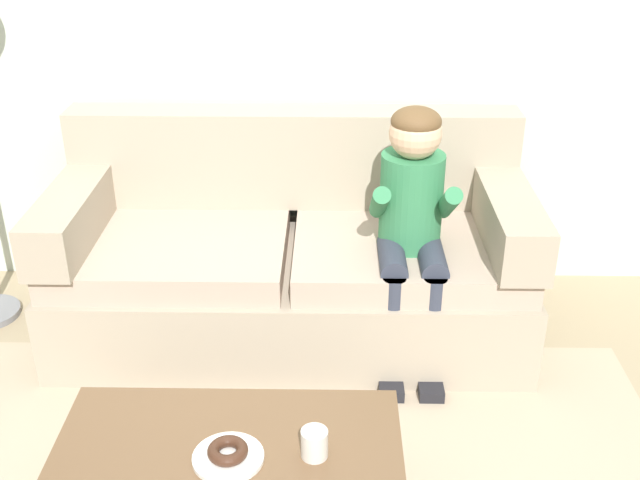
{
  "coord_description": "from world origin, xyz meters",
  "views": [
    {
      "loc": [
        0.24,
        -2.19,
        1.98
      ],
      "look_at": [
        0.19,
        0.45,
        0.65
      ],
      "focal_mm": 43.32,
      "sensor_mm": 36.0,
      "label": 1
    }
  ],
  "objects_px": {
    "coffee_table": "(228,458)",
    "donut": "(228,451)",
    "toy_controller": "(125,433)",
    "person_child": "(412,215)",
    "couch": "(292,261)",
    "mug": "(314,443)"
  },
  "relations": [
    {
      "from": "coffee_table",
      "to": "donut",
      "type": "xyz_separation_m",
      "value": [
        0.01,
        -0.05,
        0.07
      ]
    },
    {
      "from": "toy_controller",
      "to": "coffee_table",
      "type": "bearing_deg",
      "value": -46.22
    },
    {
      "from": "person_child",
      "to": "donut",
      "type": "xyz_separation_m",
      "value": [
        -0.62,
        -1.12,
        -0.24
      ]
    },
    {
      "from": "couch",
      "to": "mug",
      "type": "distance_m",
      "value": 1.31
    },
    {
      "from": "couch",
      "to": "toy_controller",
      "type": "height_order",
      "value": "couch"
    },
    {
      "from": "person_child",
      "to": "mug",
      "type": "bearing_deg",
      "value": -108.73
    },
    {
      "from": "coffee_table",
      "to": "mug",
      "type": "height_order",
      "value": "mug"
    },
    {
      "from": "mug",
      "to": "couch",
      "type": "bearing_deg",
      "value": 95.83
    },
    {
      "from": "coffee_table",
      "to": "person_child",
      "type": "relative_size",
      "value": 0.95
    },
    {
      "from": "coffee_table",
      "to": "person_child",
      "type": "distance_m",
      "value": 1.28
    },
    {
      "from": "coffee_table",
      "to": "mug",
      "type": "xyz_separation_m",
      "value": [
        0.26,
        -0.03,
        0.09
      ]
    },
    {
      "from": "donut",
      "to": "toy_controller",
      "type": "relative_size",
      "value": 0.53
    },
    {
      "from": "person_child",
      "to": "donut",
      "type": "distance_m",
      "value": 1.3
    },
    {
      "from": "couch",
      "to": "coffee_table",
      "type": "distance_m",
      "value": 1.28
    },
    {
      "from": "coffee_table",
      "to": "toy_controller",
      "type": "xyz_separation_m",
      "value": [
        -0.47,
        0.49,
        -0.33
      ]
    },
    {
      "from": "couch",
      "to": "mug",
      "type": "xyz_separation_m",
      "value": [
        0.13,
        -1.3,
        0.1
      ]
    },
    {
      "from": "person_child",
      "to": "toy_controller",
      "type": "xyz_separation_m",
      "value": [
        -1.1,
        -0.58,
        -0.65
      ]
    },
    {
      "from": "couch",
      "to": "mug",
      "type": "relative_size",
      "value": 22.65
    },
    {
      "from": "couch",
      "to": "coffee_table",
      "type": "height_order",
      "value": "couch"
    },
    {
      "from": "couch",
      "to": "coffee_table",
      "type": "relative_size",
      "value": 1.96
    },
    {
      "from": "coffee_table",
      "to": "person_child",
      "type": "bearing_deg",
      "value": 59.36
    },
    {
      "from": "donut",
      "to": "mug",
      "type": "bearing_deg",
      "value": 4.86
    }
  ]
}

